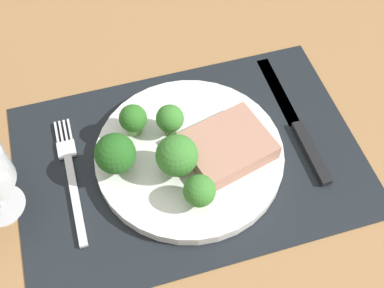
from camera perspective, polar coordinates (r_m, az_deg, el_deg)
The scene contains 11 objects.
ground_plane at distance 66.54cm, azimuth -0.29°, elevation -2.49°, with size 140.00×110.00×3.00cm, color #996D42.
placemat at distance 65.14cm, azimuth -0.30°, elevation -1.73°, with size 45.16×30.58×0.30cm, color black.
plate at distance 64.34cm, azimuth -0.30°, elevation -1.27°, with size 24.59×24.59×1.60cm, color white.
steak at distance 62.89cm, azimuth 4.13°, elevation -0.24°, with size 10.47×8.61×2.36cm, color tan.
broccoli_front_edge at distance 63.79cm, azimuth -6.84°, elevation 2.88°, with size 3.65×3.65×4.70cm.
broccoli_near_fork at distance 63.20cm, azimuth -2.58°, elevation 2.89°, with size 3.63×3.63×4.82cm.
broccoli_back_left at distance 59.05cm, azimuth -1.77°, elevation -1.37°, with size 5.20×5.20×6.27cm.
broccoli_center at distance 59.73cm, azimuth -8.80°, elevation -1.50°, with size 5.09×5.09×6.13cm.
broccoli_near_steak at distance 57.46cm, azimuth 0.87°, elevation -5.49°, with size 3.89×3.89×4.87cm.
fork at distance 65.13cm, azimuth -13.79°, elevation -3.70°, with size 2.40×19.20×0.50cm.
knife at distance 69.09cm, azimuth 12.16°, elevation 1.97°, with size 1.80×23.00×0.80cm.
Camera 1 is at (-9.50, -33.53, 55.19)cm, focal length 46.01 mm.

